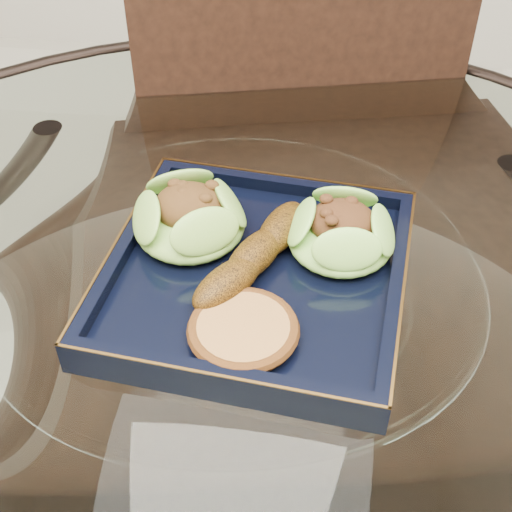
# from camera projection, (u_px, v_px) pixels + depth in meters

# --- Properties ---
(dining_table) EXTENTS (1.13, 1.13, 0.77)m
(dining_table) POSITION_uv_depth(u_px,v_px,m) (239.00, 418.00, 0.76)
(dining_table) COLOR white
(dining_table) RESTS_ON ground
(dining_chair) EXTENTS (0.57, 0.57, 1.08)m
(dining_chair) POSITION_uv_depth(u_px,v_px,m) (312.00, 233.00, 0.97)
(dining_chair) COLOR #331B11
(dining_chair) RESTS_ON ground
(navy_plate) EXTENTS (0.29, 0.29, 0.02)m
(navy_plate) POSITION_uv_depth(u_px,v_px,m) (256.00, 280.00, 0.66)
(navy_plate) COLOR black
(navy_plate) RESTS_ON dining_table
(lettuce_wrap_left) EXTENTS (0.11, 0.11, 0.04)m
(lettuce_wrap_left) POSITION_uv_depth(u_px,v_px,m) (189.00, 220.00, 0.68)
(lettuce_wrap_left) COLOR #59992C
(lettuce_wrap_left) RESTS_ON navy_plate
(lettuce_wrap_right) EXTENTS (0.13, 0.13, 0.04)m
(lettuce_wrap_right) POSITION_uv_depth(u_px,v_px,m) (341.00, 235.00, 0.67)
(lettuce_wrap_right) COLOR #5DAA31
(lettuce_wrap_right) RESTS_ON navy_plate
(roasted_plantain) EXTENTS (0.10, 0.16, 0.03)m
(roasted_plantain) POSITION_uv_depth(u_px,v_px,m) (255.00, 255.00, 0.65)
(roasted_plantain) COLOR #5A3509
(roasted_plantain) RESTS_ON navy_plate
(crumb_patty) EXTENTS (0.10, 0.10, 0.02)m
(crumb_patty) POSITION_uv_depth(u_px,v_px,m) (243.00, 331.00, 0.59)
(crumb_patty) COLOR #AA6C38
(crumb_patty) RESTS_ON navy_plate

